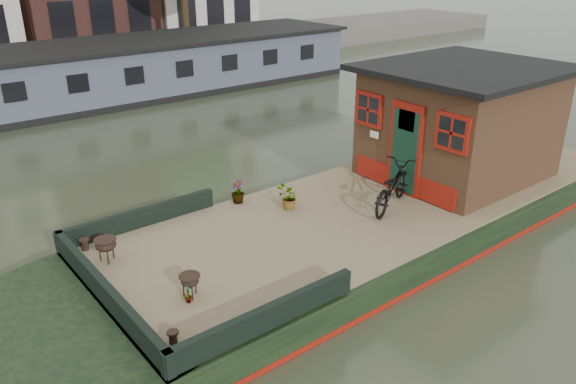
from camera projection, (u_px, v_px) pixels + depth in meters
ground at (386, 226)px, 11.67m from camera, size 120.00×120.00×0.00m
houseboat_hull at (339, 233)px, 10.80m from camera, size 14.01×4.02×0.60m
houseboat_deck at (388, 199)px, 11.42m from camera, size 11.80×3.80×0.05m
bow_bulwark at (160, 272)px, 8.44m from camera, size 3.00×4.00×0.35m
cabin at (460, 121)px, 12.17m from camera, size 4.00×3.50×2.42m
bicycle at (392, 186)px, 10.80m from camera, size 1.78×1.19×0.89m
potted_plant_c at (289, 198)px, 10.81m from camera, size 0.50×0.46×0.48m
potted_plant_d at (238, 191)px, 11.10m from camera, size 0.30×0.30×0.47m
potted_plant_e at (188, 293)px, 7.95m from camera, size 0.15×0.19×0.33m
brazier_front at (190, 286)px, 8.09m from camera, size 0.35×0.35×0.36m
brazier_rear at (106, 250)px, 9.01m from camera, size 0.50×0.50×0.40m
bollard_port at (85, 244)px, 9.39m from camera, size 0.18×0.18×0.20m
bollard_stbd at (173, 337)px, 7.16m from camera, size 0.16×0.16×0.18m
far_houseboat at (113, 73)px, 21.34m from camera, size 20.40×4.40×2.11m
quay at (59, 62)px, 26.21m from camera, size 60.00×6.00×0.90m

